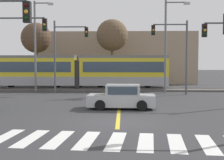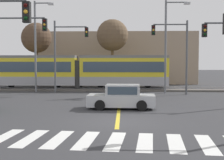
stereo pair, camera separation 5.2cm
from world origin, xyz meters
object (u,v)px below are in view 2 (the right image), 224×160
object	(u,v)px
traffic_light_mid_left	(9,42)
bare_tree_west	(112,35)
light_rail_tram	(79,70)
street_lamp_centre	(168,41)
traffic_light_far_left	(65,47)
bare_tree_far_west	(36,38)
traffic_light_far_right	(176,46)
street_lamp_west	(37,41)
sedan_crossing	(122,98)

from	to	relation	value
traffic_light_mid_left	bare_tree_west	xyz separation A→B (m)	(7.02, 14.15, 1.67)
light_rail_tram	street_lamp_centre	distance (m)	9.82
traffic_light_far_left	bare_tree_far_west	distance (m)	9.12
light_rail_tram	street_lamp_centre	world-z (taller)	street_lamp_centre
traffic_light_far_right	bare_tree_west	size ratio (longest dim) A/B	0.83
traffic_light_far_right	bare_tree_west	xyz separation A→B (m)	(-5.99, 8.58, 1.69)
traffic_light_mid_left	street_lamp_west	world-z (taller)	street_lamp_west
light_rail_tram	bare_tree_far_west	size ratio (longest dim) A/B	2.44
street_lamp_centre	bare_tree_far_west	world-z (taller)	street_lamp_centre
traffic_light_far_left	bare_tree_far_west	world-z (taller)	bare_tree_far_west
sedan_crossing	traffic_light_far_right	bearing A→B (deg)	61.40
traffic_light_far_left	traffic_light_far_right	distance (m)	10.16
bare_tree_west	traffic_light_far_right	bearing A→B (deg)	-55.05
sedan_crossing	traffic_light_mid_left	world-z (taller)	traffic_light_mid_left
street_lamp_west	street_lamp_centre	bearing A→B (deg)	-3.06
bare_tree_far_west	bare_tree_west	size ratio (longest dim) A/B	0.95
light_rail_tram	street_lamp_west	distance (m)	5.34
traffic_light_mid_left	traffic_light_far_left	bearing A→B (deg)	66.00
light_rail_tram	bare_tree_far_west	distance (m)	7.94
street_lamp_centre	traffic_light_far_right	bearing A→B (deg)	-65.61
bare_tree_far_west	bare_tree_west	bearing A→B (deg)	0.45
traffic_light_far_right	street_lamp_west	xyz separation A→B (m)	(-13.06, 1.82, 0.60)
traffic_light_far_right	street_lamp_west	size ratio (longest dim) A/B	0.75
traffic_light_mid_left	street_lamp_centre	bearing A→B (deg)	28.30
sedan_crossing	street_lamp_centre	world-z (taller)	street_lamp_centre
traffic_light_mid_left	traffic_light_far_left	distance (m)	7.13
sedan_crossing	bare_tree_far_west	distance (m)	20.67
traffic_light_mid_left	bare_tree_west	world-z (taller)	bare_tree_west
street_lamp_centre	sedan_crossing	bearing A→B (deg)	-113.20
traffic_light_far_left	bare_tree_west	size ratio (longest dim) A/B	0.85
traffic_light_mid_left	street_lamp_centre	size ratio (longest dim) A/B	0.77
sedan_crossing	traffic_light_mid_left	bearing A→B (deg)	159.14
traffic_light_far_right	bare_tree_far_west	world-z (taller)	bare_tree_far_west
street_lamp_centre	bare_tree_far_west	bearing A→B (deg)	153.08
street_lamp_west	bare_tree_far_west	world-z (taller)	street_lamp_west
street_lamp_west	bare_tree_west	xyz separation A→B (m)	(7.06, 6.75, 1.10)
traffic_light_mid_left	traffic_light_far_left	size ratio (longest dim) A/B	0.98
light_rail_tram	traffic_light_far_left	distance (m)	4.19
traffic_light_mid_left	traffic_light_far_right	bearing A→B (deg)	23.19
sedan_crossing	light_rail_tram	bearing A→B (deg)	109.39
traffic_light_far_right	light_rail_tram	bearing A→B (deg)	155.11
light_rail_tram	street_lamp_west	size ratio (longest dim) A/B	2.10
traffic_light_far_left	street_lamp_west	xyz separation A→B (m)	(-2.94, 0.89, 0.59)
traffic_light_far_left	bare_tree_west	bearing A→B (deg)	61.65
light_rail_tram	bare_tree_far_west	world-z (taller)	bare_tree_far_west
street_lamp_centre	light_rail_tram	bearing A→B (deg)	160.15
bare_tree_far_west	bare_tree_west	distance (m)	9.01
traffic_light_mid_left	traffic_light_far_right	xyz separation A→B (m)	(13.02, 5.58, -0.02)
light_rail_tram	street_lamp_centre	bearing A→B (deg)	-19.85
street_lamp_west	light_rail_tram	bearing A→B (deg)	34.20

